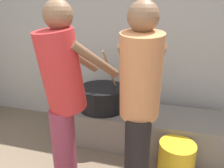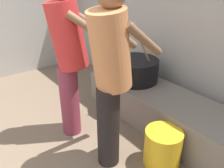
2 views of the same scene
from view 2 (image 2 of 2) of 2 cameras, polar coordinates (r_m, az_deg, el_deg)
block_enclosure_rear at (r=2.88m, az=19.43°, el=13.72°), size 5.34×0.20×2.21m
hearth_ledge at (r=2.78m, az=11.57°, el=-5.88°), size 1.98×0.60×0.41m
cooking_pot_main at (r=2.89m, az=5.61°, el=3.45°), size 0.56×0.56×0.72m
cook_in_red_shirt at (r=2.33m, az=-10.32°, el=7.44°), size 0.61×0.74×1.61m
cook_in_orange_shirt at (r=1.88m, az=-0.27°, el=3.17°), size 0.41×0.70×1.60m
bucket_yellow_plastic at (r=2.28m, az=12.11°, el=-14.78°), size 0.34×0.34×0.36m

